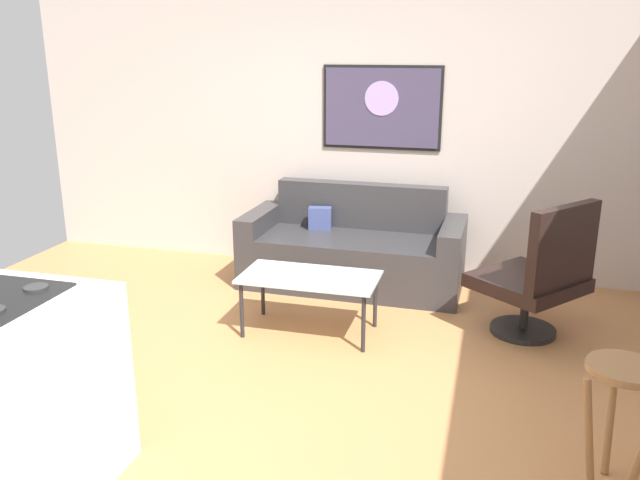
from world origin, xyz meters
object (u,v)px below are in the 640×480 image
coffee_table (310,281)px  wall_painting (382,108)px  armchair (539,276)px  bar_stool (621,392)px  couch (353,252)px

coffee_table → wall_painting: 1.89m
armchair → bar_stool: bearing=-80.3°
coffee_table → couch: bearing=85.6°
bar_stool → armchair: bearing=99.7°
couch → wall_painting: bearing=72.8°
couch → coffee_table: couch is taller
couch → armchair: bearing=-25.9°
coffee_table → armchair: armchair is taller
couch → bar_stool: couch is taller
armchair → wall_painting: 2.08m
coffee_table → armchair: size_ratio=0.98×
couch → wall_painting: wall_painting is taller
armchair → bar_stool: size_ratio=1.59×
couch → bar_stool: 2.98m
couch → coffee_table: 1.08m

